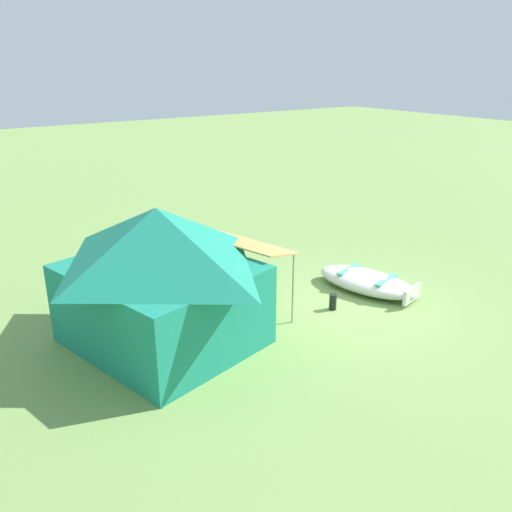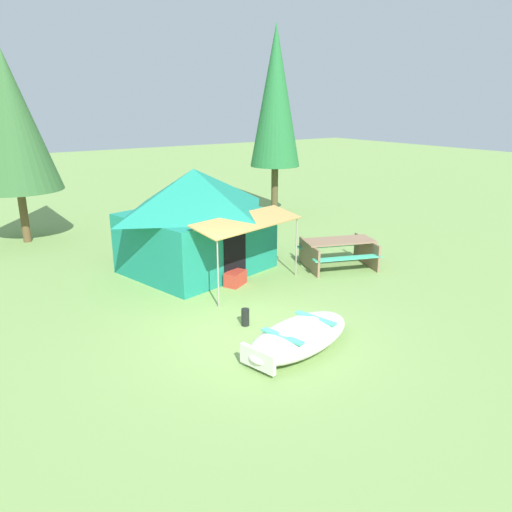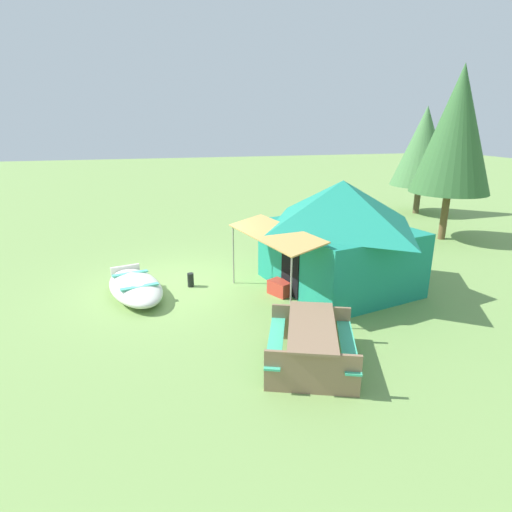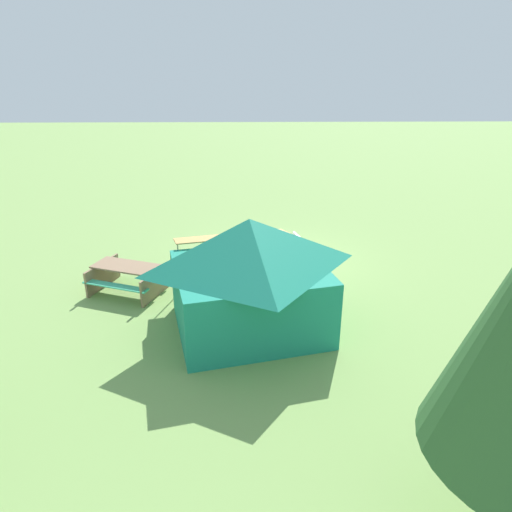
{
  "view_description": "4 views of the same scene",
  "coord_description": "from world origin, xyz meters",
  "views": [
    {
      "loc": [
        -7.7,
        7.85,
        5.25
      ],
      "look_at": [
        1.1,
        1.7,
        1.28
      ],
      "focal_mm": 37.2,
      "sensor_mm": 36.0,
      "label": 1
    },
    {
      "loc": [
        -4.91,
        -7.44,
        4.39
      ],
      "look_at": [
        1.03,
        1.22,
        1.09
      ],
      "focal_mm": 34.54,
      "sensor_mm": 36.0,
      "label": 2
    },
    {
      "loc": [
        10.38,
        -0.53,
        4.12
      ],
      "look_at": [
        0.49,
        1.94,
        0.82
      ],
      "focal_mm": 29.42,
      "sensor_mm": 36.0,
      "label": 3
    },
    {
      "loc": [
        1.04,
        13.7,
        5.84
      ],
      "look_at": [
        0.78,
        1.9,
        0.99
      ],
      "focal_mm": 32.56,
      "sensor_mm": 36.0,
      "label": 4
    }
  ],
  "objects": [
    {
      "name": "pine_tree_back_right",
      "position": [
        -2.31,
        9.63,
        3.8
      ],
      "size": [
        2.68,
        2.68,
        5.92
      ],
      "color": "brown",
      "rests_on": "ground_plane"
    },
    {
      "name": "fuel_can",
      "position": [
        0.12,
        0.29,
        0.18
      ],
      "size": [
        0.23,
        0.23,
        0.36
      ],
      "primitive_type": "cylinder",
      "rotation": [
        0.0,
        0.0,
        2.63
      ],
      "color": "black",
      "rests_on": "ground_plane"
    },
    {
      "name": "canvas_cabin_tent",
      "position": [
        0.98,
        4.0,
        1.42
      ],
      "size": [
        4.25,
        4.63,
        2.74
      ],
      "color": "#1C856D",
      "rests_on": "ground_plane"
    },
    {
      "name": "picnic_table",
      "position": [
        4.31,
        1.99,
        0.49
      ],
      "size": [
        2.31,
        2.07,
        0.77
      ],
      "color": "#8C6C51",
      "rests_on": "ground_plane"
    },
    {
      "name": "pine_tree_back_left",
      "position": [
        6.83,
        8.36,
        4.54
      ],
      "size": [
        1.94,
        1.94,
        7.19
      ],
      "color": "#4E4527",
      "rests_on": "ground_plane"
    },
    {
      "name": "ground_plane",
      "position": [
        0.0,
        0.0,
        0.0
      ],
      "size": [
        80.0,
        80.0,
        0.0
      ],
      "primitive_type": "plane",
      "color": "#799E52"
    },
    {
      "name": "cooler_box",
      "position": [
        1.19,
        2.38,
        0.18
      ],
      "size": [
        0.67,
        0.58,
        0.36
      ],
      "primitive_type": "cube",
      "rotation": [
        0.0,
        0.0,
        0.49
      ],
      "color": "#C1372A",
      "rests_on": "ground_plane"
    },
    {
      "name": "beached_rowboat",
      "position": [
        0.41,
        -1.09,
        0.24
      ],
      "size": [
        2.75,
        1.75,
        0.47
      ],
      "color": "silver",
      "rests_on": "ground_plane"
    }
  ]
}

